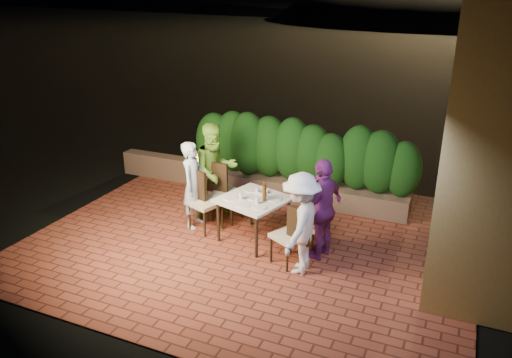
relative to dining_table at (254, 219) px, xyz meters
The scene contains 30 objects.
ground 0.58m from the dining_table, 95.15° to the right, with size 400.00×400.00×0.00m, color black.
terrace_floor 0.46m from the dining_table, 117.93° to the left, with size 7.00×6.00×0.15m, color brown.
window_pane 3.40m from the dining_table, 21.09° to the left, with size 0.08×1.00×1.40m, color black.
window_frame 3.39m from the dining_table, 21.16° to the left, with size 0.06×1.15×1.55m, color black.
planter 1.89m from the dining_table, 85.07° to the left, with size 4.20×0.55×0.40m, color brown.
hedge 1.97m from the dining_table, 85.07° to the left, with size 4.00×0.70×1.10m, color #133F11, non-canonical shape.
parapet 3.40m from the dining_table, 146.59° to the left, with size 2.20×0.30×0.50m, color brown.
hill 59.77m from the dining_table, 88.11° to the left, with size 52.00×40.00×22.00m, color black.
dining_table is the anchor object (origin of this frame).
plate_nw 0.53m from the dining_table, 156.46° to the right, with size 0.24×0.24×0.01m, color white.
plate_sw 0.52m from the dining_table, 120.08° to the left, with size 0.23×0.23×0.01m, color white.
plate_ne 0.54m from the dining_table, 51.42° to the right, with size 0.23×0.23×0.01m, color white.
plate_se 0.51m from the dining_table, 16.65° to the left, with size 0.23×0.23×0.01m, color white.
plate_centre 0.38m from the dining_table, ahead, with size 0.21×0.21×0.01m, color white.
plate_front 0.50m from the dining_table, 97.11° to the right, with size 0.23×0.23×0.01m, color white.
glass_nw 0.48m from the dining_table, 147.57° to the right, with size 0.07×0.07×0.12m, color silver.
glass_sw 0.49m from the dining_table, 99.17° to the left, with size 0.06×0.06×0.10m, color silver.
glass_ne 0.48m from the dining_table, 50.16° to the right, with size 0.07×0.07×0.11m, color silver.
glass_se 0.47m from the dining_table, 29.52° to the left, with size 0.06×0.06×0.10m, color silver.
beer_bottle 0.58m from the dining_table, ahead, with size 0.07×0.07×0.34m, color #4F2F0D, non-canonical shape.
bowl 0.48m from the dining_table, 82.70° to the left, with size 0.19×0.19×0.05m, color white.
chair_left_front 0.93m from the dining_table, behind, with size 0.48×0.48×1.04m, color black, non-canonical shape.
chair_left_back 0.93m from the dining_table, 145.30° to the left, with size 0.49×0.49×1.06m, color black, non-canonical shape.
chair_right_front 0.92m from the dining_table, 31.03° to the right, with size 0.44×0.44×0.96m, color black, non-canonical shape.
chair_right_back 0.87m from the dining_table, ahead, with size 0.42×0.42×0.91m, color black, non-canonical shape.
diner_blue 1.24m from the dining_table, behind, with size 0.56×0.37×1.53m, color #C6E4FE.
diner_green 1.29m from the dining_table, 148.93° to the left, with size 0.84×0.66×1.74m, color #8DD542.
diner_white 1.23m from the dining_table, 30.74° to the right, with size 0.99×0.57×1.53m, color white.
diner_purple 1.25m from the dining_table, ahead, with size 0.94×0.39×1.60m, color #702674.
parapet_lamp 2.85m from the dining_table, 138.88° to the left, with size 0.10×0.10×0.14m, color orange.
Camera 1 is at (3.03, -6.32, 3.94)m, focal length 35.00 mm.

